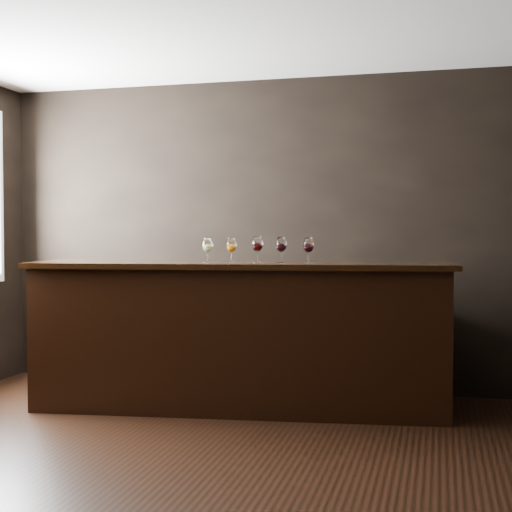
% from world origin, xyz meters
% --- Properties ---
extents(ground, '(5.00, 5.00, 0.00)m').
position_xyz_m(ground, '(0.00, 0.00, 0.00)').
color(ground, black).
rests_on(ground, ground).
extents(room_shell, '(5.02, 4.52, 2.81)m').
position_xyz_m(room_shell, '(-0.23, 0.11, 1.81)').
color(room_shell, black).
rests_on(room_shell, ground).
extents(bar_counter, '(3.30, 1.10, 1.13)m').
position_xyz_m(bar_counter, '(0.01, 1.38, 0.57)').
color(bar_counter, black).
rests_on(bar_counter, ground).
extents(bar_top, '(3.42, 1.19, 0.04)m').
position_xyz_m(bar_top, '(0.01, 1.38, 1.16)').
color(bar_top, black).
rests_on(bar_top, bar_counter).
extents(back_bar_shelf, '(2.18, 0.40, 0.78)m').
position_xyz_m(back_bar_shelf, '(0.33, 2.03, 0.39)').
color(back_bar_shelf, black).
rests_on(back_bar_shelf, ground).
extents(glass_white, '(0.08, 0.08, 0.19)m').
position_xyz_m(glass_white, '(-0.26, 1.39, 1.31)').
color(glass_white, white).
rests_on(glass_white, bar_top).
extents(glass_amber, '(0.08, 0.08, 0.19)m').
position_xyz_m(glass_amber, '(-0.06, 1.40, 1.31)').
color(glass_amber, white).
rests_on(glass_amber, bar_top).
extents(glass_red_a, '(0.09, 0.09, 0.21)m').
position_xyz_m(glass_red_a, '(0.16, 1.40, 1.32)').
color(glass_red_a, white).
rests_on(glass_red_a, bar_top).
extents(glass_red_b, '(0.09, 0.09, 0.20)m').
position_xyz_m(glass_red_b, '(0.35, 1.42, 1.31)').
color(glass_red_b, white).
rests_on(glass_red_b, bar_top).
extents(glass_red_c, '(0.08, 0.08, 0.20)m').
position_xyz_m(glass_red_c, '(0.57, 1.41, 1.31)').
color(glass_red_c, white).
rests_on(glass_red_c, bar_top).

